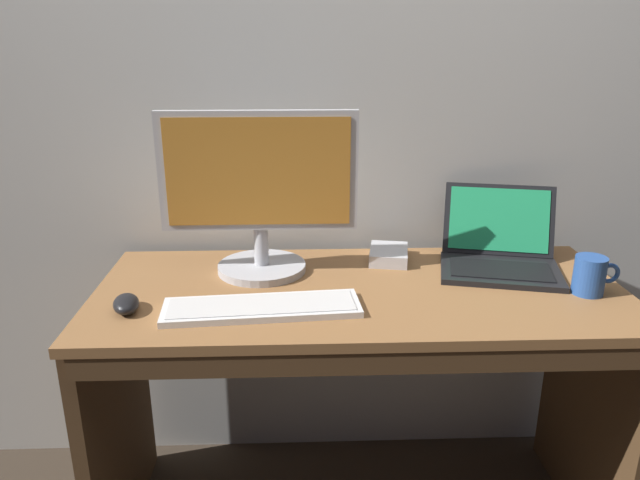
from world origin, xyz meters
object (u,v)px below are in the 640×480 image
external_monitor (259,195)px  computer_mouse (126,304)px  wired_keyboard (262,307)px  coffee_mug (590,275)px  laptop_black (500,253)px  external_drive_box (389,255)px

external_monitor → computer_mouse: (-0.33, -0.25, -0.21)m
wired_keyboard → computer_mouse: bearing=178.3°
coffee_mug → laptop_black: bearing=132.8°
external_monitor → external_drive_box: bearing=12.0°
laptop_black → wired_keyboard: laptop_black is taller
laptop_black → wired_keyboard: size_ratio=0.79×
external_drive_box → coffee_mug: coffee_mug is taller
computer_mouse → external_drive_box: bearing=10.8°
computer_mouse → external_drive_box: size_ratio=0.67×
external_drive_box → laptop_black: bearing=-12.6°
computer_mouse → coffee_mug: coffee_mug is taller
laptop_black → external_drive_box: size_ratio=2.59×
external_drive_box → coffee_mug: size_ratio=1.24×
external_monitor → wired_keyboard: 0.34m
wired_keyboard → external_drive_box: external_drive_box is taller
wired_keyboard → external_monitor: bearing=93.2°
wired_keyboard → laptop_black: bearing=21.4°
external_monitor → laptop_black: bearing=0.9°
computer_mouse → external_drive_box: 0.79m
wired_keyboard → computer_mouse: computer_mouse is taller
computer_mouse → external_drive_box: computer_mouse is taller
wired_keyboard → external_drive_box: (0.37, 0.34, 0.01)m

